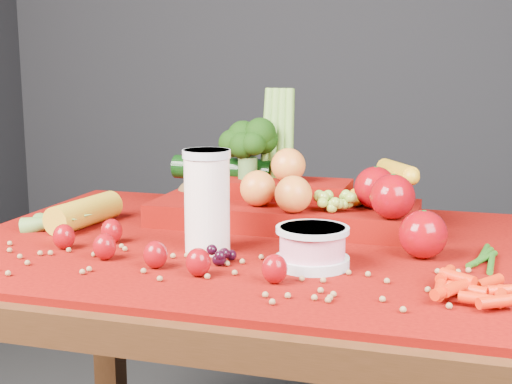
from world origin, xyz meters
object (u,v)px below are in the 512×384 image
(table, at_px, (253,298))
(milk_glass, at_px, (207,197))
(produce_mound, at_px, (298,196))
(yogurt_bowl, at_px, (312,245))

(table, bearing_deg, milk_glass, -124.18)
(table, distance_m, produce_mound, 0.23)
(milk_glass, bearing_deg, produce_mound, 66.19)
(table, bearing_deg, yogurt_bowl, -41.80)
(produce_mound, bearing_deg, table, -107.37)
(yogurt_bowl, bearing_deg, table, 138.20)
(yogurt_bowl, xyz_separation_m, produce_mound, (-0.09, 0.27, 0.02))
(milk_glass, bearing_deg, yogurt_bowl, -11.30)
(table, bearing_deg, produce_mound, 72.63)
(milk_glass, distance_m, yogurt_bowl, 0.20)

